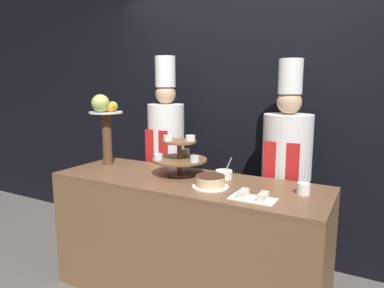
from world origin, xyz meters
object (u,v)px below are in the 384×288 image
(cake_square_tray, at_px, (253,197))
(fruit_pedestal, at_px, (105,117))
(cup_white, at_px, (303,189))
(serving_bowl_far, at_px, (224,174))
(cake_round, at_px, (210,182))
(chef_left, at_px, (166,148))
(tiered_stand, at_px, (179,156))
(chef_center_left, at_px, (286,166))

(cake_square_tray, bearing_deg, fruit_pedestal, 169.38)
(cake_square_tray, bearing_deg, cup_white, 44.85)
(cup_white, height_order, serving_bowl_far, serving_bowl_far)
(cake_round, bearing_deg, cake_square_tray, -16.79)
(serving_bowl_far, bearing_deg, chef_left, 151.59)
(tiered_stand, relative_size, chef_left, 0.22)
(cake_square_tray, relative_size, chef_left, 0.15)
(fruit_pedestal, relative_size, cake_square_tray, 2.18)
(serving_bowl_far, bearing_deg, cake_round, -87.77)
(fruit_pedestal, distance_m, cup_white, 1.71)
(cake_round, xyz_separation_m, cake_square_tray, (0.34, -0.10, -0.02))
(tiered_stand, distance_m, fruit_pedestal, 0.78)
(chef_center_left, bearing_deg, cake_square_tray, -90.85)
(cup_white, distance_m, chef_center_left, 0.58)
(cake_round, bearing_deg, tiered_stand, 154.17)
(fruit_pedestal, bearing_deg, cup_white, -0.65)
(cup_white, relative_size, serving_bowl_far, 0.50)
(cake_round, distance_m, chef_left, 1.05)
(tiered_stand, distance_m, cake_round, 0.40)
(fruit_pedestal, distance_m, cake_round, 1.16)
(chef_left, distance_m, chef_center_left, 1.14)
(cake_square_tray, bearing_deg, chef_center_left, 89.15)
(cake_round, bearing_deg, serving_bowl_far, 92.23)
(tiered_stand, distance_m, cup_white, 0.93)
(fruit_pedestal, distance_m, chef_center_left, 1.56)
(fruit_pedestal, height_order, serving_bowl_far, fruit_pedestal)
(tiered_stand, relative_size, cake_round, 1.68)
(serving_bowl_far, xyz_separation_m, chef_center_left, (0.36, 0.43, 0.01))
(serving_bowl_far, distance_m, chef_center_left, 0.56)
(cake_round, relative_size, chef_center_left, 0.14)
(chef_left, bearing_deg, tiered_stand, -48.33)
(fruit_pedestal, bearing_deg, serving_bowl_far, 4.55)
(cup_white, relative_size, chef_center_left, 0.05)
(serving_bowl_far, bearing_deg, cup_white, -9.94)
(chef_center_left, bearing_deg, cake_round, -117.15)
(tiered_stand, xyz_separation_m, cake_square_tray, (0.68, -0.27, -0.14))
(serving_bowl_far, bearing_deg, chef_center_left, 50.08)
(cup_white, distance_m, cake_square_tray, 0.35)
(fruit_pedestal, xyz_separation_m, chef_left, (0.28, 0.51, -0.32))
(tiered_stand, height_order, chef_left, chef_left)
(cake_round, bearing_deg, chef_left, 139.71)
(fruit_pedestal, xyz_separation_m, serving_bowl_far, (1.07, 0.09, -0.39))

